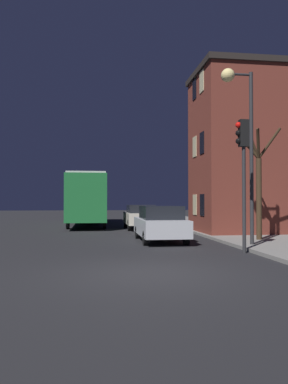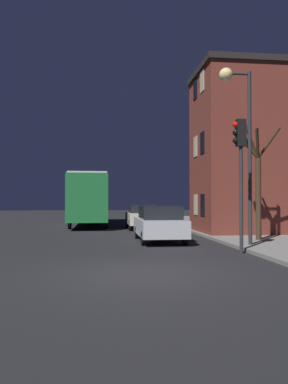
{
  "view_description": "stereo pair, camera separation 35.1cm",
  "coord_description": "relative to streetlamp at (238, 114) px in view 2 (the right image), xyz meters",
  "views": [
    {
      "loc": [
        -1.29,
        -8.93,
        1.74
      ],
      "look_at": [
        1.11,
        9.11,
        2.16
      ],
      "focal_mm": 35.0,
      "sensor_mm": 36.0,
      "label": 1
    },
    {
      "loc": [
        -0.94,
        -8.97,
        1.74
      ],
      "look_at": [
        1.11,
        9.11,
        2.16
      ],
      "focal_mm": 35.0,
      "sensor_mm": 36.0,
      "label": 2
    }
  ],
  "objects": [
    {
      "name": "ground_plane",
      "position": [
        -4.05,
        -4.3,
        -4.93
      ],
      "size": [
        120.0,
        120.0,
        0.0
      ],
      "primitive_type": "plane",
      "color": "black"
    },
    {
      "name": "brick_building",
      "position": [
        2.02,
        5.7,
        -0.51
      ],
      "size": [
        4.2,
        4.56,
        8.57
      ],
      "color": "brown",
      "rests_on": "sidewalk"
    },
    {
      "name": "streetlamp",
      "position": [
        0.0,
        0.0,
        0.0
      ],
      "size": [
        1.22,
        0.51,
        6.53
      ],
      "color": "#28282B",
      "rests_on": "sidewalk"
    },
    {
      "name": "traffic_light",
      "position": [
        -0.43,
        -1.35,
        -1.75
      ],
      "size": [
        0.43,
        0.24,
        4.45
      ],
      "color": "#28282B",
      "rests_on": "ground"
    },
    {
      "name": "bare_tree",
      "position": [
        1.4,
        1.54,
        -2.34
      ],
      "size": [
        1.75,
        0.79,
        4.92
      ],
      "color": "#382819",
      "rests_on": "sidewalk"
    },
    {
      "name": "bus",
      "position": [
        -5.84,
        13.95,
        -2.87
      ],
      "size": [
        2.43,
        11.77,
        3.45
      ],
      "color": "#1E6B33",
      "rests_on": "ground"
    },
    {
      "name": "car_near_lane",
      "position": [
        -2.56,
        2.48,
        -4.15
      ],
      "size": [
        1.8,
        4.15,
        1.52
      ],
      "color": "#B7BABF",
      "rests_on": "ground"
    },
    {
      "name": "car_mid_lane",
      "position": [
        -2.55,
        9.6,
        -4.14
      ],
      "size": [
        1.75,
        4.13,
        1.49
      ],
      "color": "beige",
      "rests_on": "ground"
    }
  ]
}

